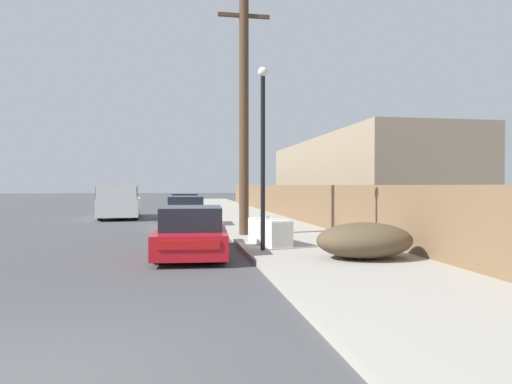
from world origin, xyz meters
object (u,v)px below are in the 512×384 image
car_parked_far (184,205)px  brush_pile (365,240)px  utility_pole (244,111)px  parked_sports_car_red (192,233)px  pickup_truck (120,202)px  car_parked_mid (186,213)px  street_lamp (263,144)px  discarded_fridge (270,232)px

car_parked_far → brush_pile: size_ratio=1.94×
utility_pole → brush_pile: 7.10m
parked_sports_car_red → brush_pile: bearing=-22.9°
pickup_truck → brush_pile: (7.52, -15.91, -0.40)m
car_parked_mid → car_parked_far: bearing=92.3°
brush_pile → pickup_truck: bearing=115.3°
parked_sports_car_red → car_parked_mid: 8.32m
pickup_truck → utility_pole: (5.46, -10.33, 3.48)m
parked_sports_car_red → street_lamp: (1.84, -0.25, 2.32)m
parked_sports_car_red → car_parked_far: (-0.06, 17.21, 0.04)m
parked_sports_car_red → pickup_truck: size_ratio=0.78×
discarded_fridge → parked_sports_car_red: bearing=-171.9°
discarded_fridge → street_lamp: bearing=-123.2°
discarded_fridge → car_parked_far: car_parked_far is taller
car_parked_far → car_parked_mid: bearing=-92.9°
pickup_truck → parked_sports_car_red: bearing=101.2°
brush_pile → discarded_fridge: bearing=120.8°
discarded_fridge → car_parked_mid: (-2.27, 7.44, 0.14)m
car_parked_mid → street_lamp: size_ratio=0.85×
car_parked_mid → utility_pole: utility_pole is taller
brush_pile → utility_pole: bearing=110.3°
parked_sports_car_red → pickup_truck: bearing=108.0°
brush_pile → street_lamp: bearing=140.8°
car_parked_mid → discarded_fridge: bearing=-70.9°
discarded_fridge → car_parked_mid: bearing=93.6°
car_parked_far → street_lamp: 17.71m
pickup_truck → utility_pole: size_ratio=0.68×
discarded_fridge → street_lamp: (-0.41, -1.13, 2.42)m
car_parked_mid → brush_pile: (3.97, -10.28, -0.09)m
discarded_fridge → car_parked_far: (-2.31, 16.33, 0.13)m
car_parked_mid → brush_pile: car_parked_mid is taller
utility_pole → brush_pile: size_ratio=3.66×
street_lamp → brush_pile: 3.60m
brush_pile → car_parked_mid: bearing=111.1°
street_lamp → brush_pile: size_ratio=2.09×
pickup_truck → street_lamp: 15.32m
utility_pole → street_lamp: 4.15m
discarded_fridge → car_parked_mid: car_parked_mid is taller
utility_pole → brush_pile: bearing=-69.7°
car_parked_mid → utility_pole: (1.91, -4.70, 3.79)m
discarded_fridge → brush_pile: size_ratio=0.79×
street_lamp → discarded_fridge: bearing=70.1°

